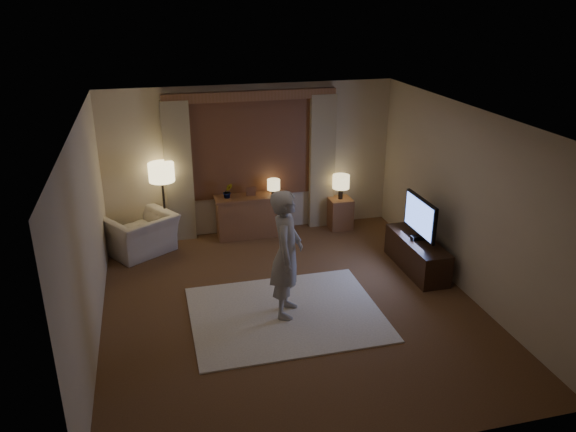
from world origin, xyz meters
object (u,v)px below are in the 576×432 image
object	(u,v)px
sideboard	(252,217)
armchair	(141,234)
side_table	(340,213)
tv_stand	(417,254)
person	(287,254)

from	to	relation	value
sideboard	armchair	size ratio (longest dim) A/B	1.19
armchair	side_table	size ratio (longest dim) A/B	1.80
armchair	sideboard	bearing A→B (deg)	155.00
armchair	tv_stand	bearing A→B (deg)	125.28
tv_stand	armchair	bearing A→B (deg)	158.04
sideboard	side_table	xyz separation A→B (m)	(1.61, -0.05, -0.07)
side_table	tv_stand	size ratio (longest dim) A/B	0.40
sideboard	person	xyz separation A→B (m)	(-0.04, -2.68, 0.53)
tv_stand	person	bearing A→B (deg)	-161.20
person	side_table	bearing A→B (deg)	-9.98
side_table	armchair	bearing A→B (deg)	-176.62
side_table	tv_stand	bearing A→B (deg)	-71.99
armchair	tv_stand	size ratio (longest dim) A/B	0.72
armchair	tv_stand	distance (m)	4.42
sideboard	side_table	distance (m)	1.61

